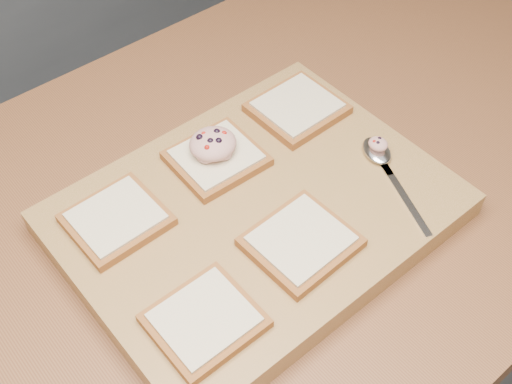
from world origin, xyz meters
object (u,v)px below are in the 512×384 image
bread_far_center (216,158)px  spoon (381,157)px  tuna_salad_dollop (213,143)px  cutting_board (256,213)px

bread_far_center → spoon: (0.18, -0.14, -0.00)m
bread_far_center → tuna_salad_dollop: (-0.00, 0.01, 0.02)m
cutting_board → bread_far_center: bearing=85.7°
cutting_board → bread_far_center: (0.01, 0.09, 0.03)m
tuna_salad_dollop → spoon: size_ratio=0.37×
cutting_board → tuna_salad_dollop: size_ratio=7.42×
cutting_board → spoon: size_ratio=2.74×
bread_far_center → spoon: bearing=-39.1°
tuna_salad_dollop → bread_far_center: bearing=-84.6°
bread_far_center → tuna_salad_dollop: bearing=95.4°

